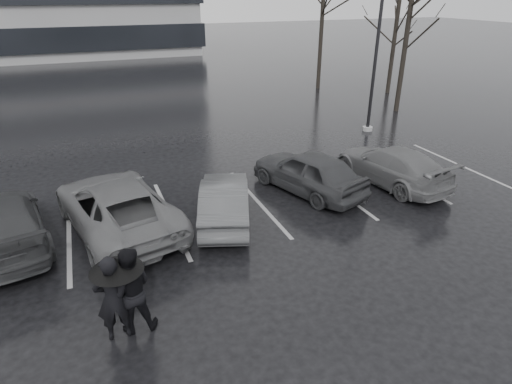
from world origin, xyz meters
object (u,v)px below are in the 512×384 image
Objects in this scene: car_west_a at (225,200)px; car_west_c at (4,223)px; tree_ne at (395,36)px; car_west_b at (116,206)px; pedestrian_right at (130,291)px; pedestrian_left at (113,298)px; tree_north at (322,22)px; tree_east at (407,35)px; car_east at (391,165)px; car_main at (308,171)px; lamp_post at (377,45)px.

car_west_c is (-5.73, 0.80, 0.04)m from car_west_a.
car_west_a is 0.54× the size of tree_ne.
pedestrian_right is (-0.13, -4.17, 0.18)m from car_west_b.
tree_north is at bearing -127.41° from pedestrian_left.
car_west_b is 0.66× the size of tree_east.
car_east is 10.04m from pedestrian_right.
tree_ne is (12.05, 11.42, 2.79)m from car_main.
tree_east is at bearing -139.08° from pedestrian_right.
tree_east is at bearing -142.30° from pedestrian_left.
tree_east reaches higher than car_west_b.
car_main reaches higher than car_west_c.
tree_north is (8.55, 14.42, 3.54)m from car_main.
tree_north is at bearing -147.16° from car_west_b.
car_west_b is (-2.94, 0.60, 0.10)m from car_west_a.
tree_north is (-3.50, 3.00, 0.75)m from tree_ne.
car_east is at bearing 166.53° from car_west_b.
car_west_b is 4.31m from pedestrian_left.
car_west_a is at bearing -127.58° from tree_north.
tree_north reaches higher than car_west_a.
car_west_b is 4.17m from pedestrian_right.
car_west_b is at bearing -9.36° from car_east.
car_west_a is 2.09× the size of pedestrian_right.
tree_east is (9.55, 7.42, 3.29)m from car_main.
car_west_b is 21.75m from tree_ne.
pedestrian_right is at bearing 68.58° from car_west_a.
tree_east reaches higher than tree_ne.
tree_ne is (20.95, 11.44, 2.84)m from car_west_c.
tree_ne is at bearing -162.39° from car_west_c.
car_west_b is at bearing 164.81° from car_west_c.
pedestrian_left reaches higher than car_west_b.
lamp_post reaches higher than car_main.
lamp_post is at bearing -145.98° from tree_east.
tree_north is at bearing -139.01° from car_main.
pedestrian_left is 24.44m from tree_north.
car_west_b is at bearing -156.69° from lamp_post.
car_west_c is at bearing -54.49° from pedestrian_right.
tree_ne is at bearing -154.89° from car_main.
pedestrian_left is 15.92m from lamp_post.
car_main is at bearing -140.01° from lamp_post.
tree_east is at bearing -127.88° from car_west_a.
car_west_c reaches higher than car_east.
pedestrian_left is at bearing 71.89° from car_west_b.
car_west_b is 9.10m from car_east.
tree_east is (6.56, 7.85, 3.36)m from car_east.
pedestrian_right is 24.31m from tree_ne.
car_west_a is 5.01m from pedestrian_left.
car_main is 17.13m from tree_north.
pedestrian_right is at bearing 76.14° from car_west_b.
tree_east reaches higher than car_main.
lamp_post reaches higher than car_west_c.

